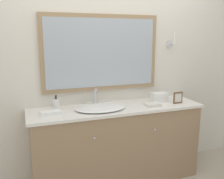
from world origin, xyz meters
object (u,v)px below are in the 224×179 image
Objects in this scene: appliance_box at (159,97)px; soap_bottle at (56,104)px; picture_frame at (178,98)px; sink_basin at (100,107)px.

soap_bottle is at bearing 177.17° from appliance_box.
appliance_box is at bearing 134.74° from picture_frame.
picture_frame is (1.36, -0.21, 0.01)m from soap_bottle.
sink_basin reaches higher than picture_frame.
picture_frame is (0.15, -0.15, 0.01)m from appliance_box.
appliance_box is at bearing 5.16° from sink_basin.
soap_bottle is 0.86× the size of appliance_box.
sink_basin is 0.92m from picture_frame.
picture_frame is at bearing -8.92° from soap_bottle.
soap_bottle is (-0.45, 0.13, 0.04)m from sink_basin.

